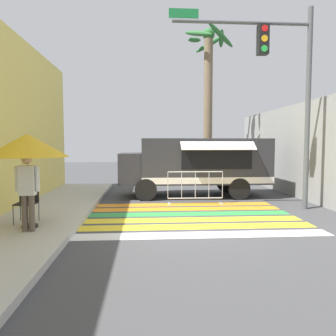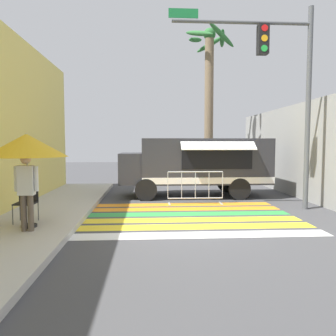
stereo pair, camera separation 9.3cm
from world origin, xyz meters
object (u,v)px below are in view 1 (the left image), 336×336
(food_truck, at_px, (193,162))
(palm_tree, at_px, (208,89))
(vendor_person, at_px, (27,187))
(folding_chair, at_px, (27,199))
(patio_umbrella, at_px, (27,146))
(barricade_front, at_px, (195,188))
(traffic_signal_pole, at_px, (282,74))

(food_truck, bearing_deg, palm_tree, 69.89)
(vendor_person, bearing_deg, food_truck, 47.86)
(folding_chair, distance_m, palm_tree, 10.95)
(folding_chair, xyz_separation_m, palm_tree, (6.08, 8.12, 4.14))
(palm_tree, bearing_deg, vendor_person, -122.44)
(patio_umbrella, xyz_separation_m, folding_chair, (-0.23, 0.55, -1.34))
(barricade_front, height_order, palm_tree, palm_tree)
(vendor_person, xyz_separation_m, palm_tree, (5.74, 9.04, 3.72))
(vendor_person, bearing_deg, folding_chair, 106.45)
(folding_chair, bearing_deg, food_truck, 40.15)
(traffic_signal_pole, xyz_separation_m, palm_tree, (-1.13, 6.28, 0.60))
(traffic_signal_pole, xyz_separation_m, patio_umbrella, (-6.98, -2.38, -2.21))
(vendor_person, height_order, barricade_front, vendor_person)
(folding_chair, relative_size, barricade_front, 0.48)
(food_truck, relative_size, barricade_front, 3.01)
(folding_chair, xyz_separation_m, barricade_front, (4.67, 2.93, -0.15))
(patio_umbrella, xyz_separation_m, palm_tree, (5.85, 8.67, 2.80))
(traffic_signal_pole, relative_size, palm_tree, 0.81)
(food_truck, xyz_separation_m, folding_chair, (-4.83, -4.70, -0.64))
(folding_chair, bearing_deg, barricade_front, 28.04)
(folding_chair, relative_size, vendor_person, 0.54)
(traffic_signal_pole, height_order, patio_umbrella, traffic_signal_pole)
(barricade_front, xyz_separation_m, palm_tree, (1.41, 5.19, 4.29))
(food_truck, bearing_deg, folding_chair, -135.76)
(palm_tree, bearing_deg, folding_chair, -126.82)
(barricade_front, bearing_deg, food_truck, 84.79)
(patio_umbrella, height_order, barricade_front, patio_umbrella)
(folding_chair, bearing_deg, vendor_person, -74.13)
(palm_tree, bearing_deg, food_truck, -110.11)
(vendor_person, bearing_deg, traffic_signal_pole, 18.32)
(patio_umbrella, height_order, vendor_person, patio_umbrella)
(food_truck, distance_m, patio_umbrella, 7.01)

